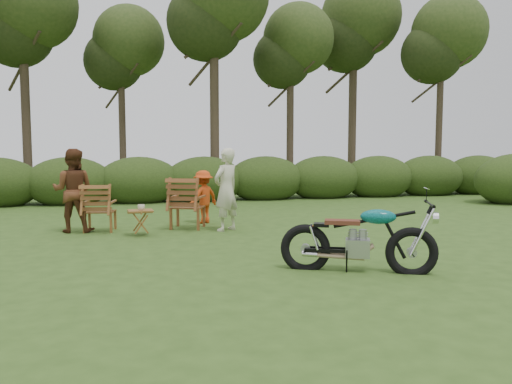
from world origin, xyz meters
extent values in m
plane|color=#2E4818|center=(0.00, 0.00, 0.00)|extent=(80.00, 80.00, 0.00)
cylinder|color=#33271C|center=(-5.50, 11.10, 3.60)|extent=(0.28, 0.28, 7.20)
sphere|color=#283B16|center=(-5.50, 11.10, 5.84)|extent=(2.88, 2.88, 2.88)
cylinder|color=#33271C|center=(-2.50, 12.20, 3.15)|extent=(0.24, 0.24, 6.30)
sphere|color=#283B16|center=(-2.50, 12.20, 5.11)|extent=(2.52, 2.52, 2.52)
cylinder|color=#33271C|center=(0.50, 10.00, 3.83)|extent=(0.30, 0.30, 7.65)
sphere|color=#283B16|center=(0.50, 10.00, 6.21)|extent=(3.06, 3.06, 3.06)
cylinder|color=#33271C|center=(3.50, 11.10, 3.24)|extent=(0.26, 0.26, 6.48)
sphere|color=#283B16|center=(3.50, 11.10, 5.26)|extent=(2.59, 2.59, 2.59)
cylinder|color=#33271C|center=(6.50, 12.20, 3.96)|extent=(0.32, 0.32, 7.92)
sphere|color=#283B16|center=(6.50, 12.20, 6.42)|extent=(3.17, 3.17, 3.17)
cylinder|color=#33271C|center=(9.00, 10.00, 3.42)|extent=(0.24, 0.24, 6.84)
sphere|color=#283B16|center=(9.00, 10.00, 5.55)|extent=(2.74, 2.74, 2.74)
ellipsoid|color=#223312|center=(-4.00, 9.00, 0.63)|extent=(2.52, 1.68, 1.51)
ellipsoid|color=#223312|center=(-2.00, 9.00, 0.63)|extent=(2.52, 1.68, 1.51)
ellipsoid|color=#223312|center=(0.00, 9.00, 0.63)|extent=(2.52, 1.68, 1.51)
ellipsoid|color=#223312|center=(2.00, 9.00, 0.63)|extent=(2.52, 1.68, 1.51)
ellipsoid|color=#223312|center=(4.00, 9.00, 0.63)|extent=(2.52, 1.68, 1.51)
ellipsoid|color=#223312|center=(6.00, 9.00, 0.63)|extent=(2.52, 1.68, 1.51)
ellipsoid|color=#223312|center=(8.00, 9.00, 0.63)|extent=(2.52, 1.68, 1.51)
ellipsoid|color=#223312|center=(10.00, 9.00, 0.63)|extent=(2.52, 1.68, 1.51)
imported|color=beige|center=(-2.07, 2.97, 0.54)|extent=(0.16, 0.16, 0.10)
imported|color=beige|center=(-0.42, 3.15, 0.00)|extent=(0.72, 0.67, 1.65)
imported|color=#562D18|center=(-3.35, 3.73, 0.00)|extent=(0.89, 0.75, 1.64)
imported|color=#C03D12|center=(-0.72, 4.25, 0.00)|extent=(0.86, 0.77, 1.16)
camera|label=1|loc=(-2.26, -6.55, 1.65)|focal=35.00mm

